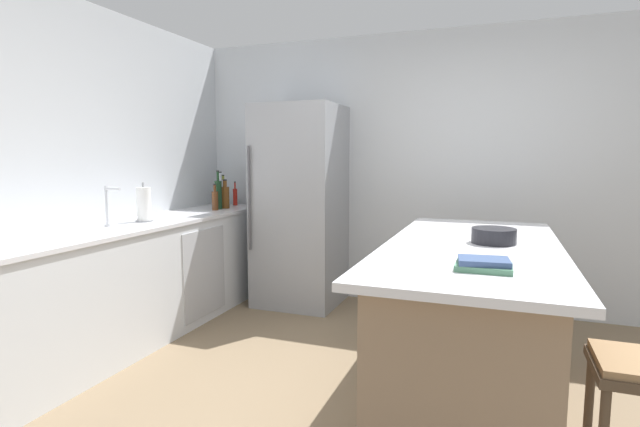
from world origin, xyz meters
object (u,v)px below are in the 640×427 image
whiskey_bottle (225,197)px  mixing_bowl (494,236)px  kitchen_island (469,321)px  sink_faucet (108,205)px  soda_bottle (221,193)px  wine_bottle (218,194)px  syrup_bottle (215,200)px  paper_towel_roll (144,205)px  cookbook_stack (484,264)px  refrigerator (300,206)px  olive_oil_bottle (223,194)px  hot_sauce_bottle (235,196)px

whiskey_bottle → mixing_bowl: (2.55, -1.20, -0.06)m
kitchen_island → sink_faucet: bearing=-177.2°
sink_faucet → soda_bottle: 1.49m
wine_bottle → syrup_bottle: bearing=-76.9°
sink_faucet → wine_bottle: bearing=85.2°
paper_towel_roll → cookbook_stack: 2.73m
cookbook_stack → mixing_bowl: mixing_bowl is taller
refrigerator → soda_bottle: refrigerator is taller
paper_towel_roll → wine_bottle: bearing=86.5°
soda_bottle → mixing_bowl: (2.66, -1.29, -0.09)m
whiskey_bottle → kitchen_island: bearing=-27.6°
kitchen_island → mixing_bowl: (0.11, 0.07, 0.51)m
paper_towel_roll → olive_oil_bottle: (-0.06, 1.27, -0.01)m
whiskey_bottle → sink_faucet: bearing=-95.4°
cookbook_stack → mixing_bowl: 0.72m
kitchen_island → mixing_bowl: size_ratio=8.68×
paper_towel_roll → whiskey_bottle: bearing=85.7°
paper_towel_roll → soda_bottle: (-0.03, 1.17, 0.01)m
olive_oil_bottle → mixing_bowl: olive_oil_bottle is taller
olive_oil_bottle → soda_bottle: size_ratio=0.90×
soda_bottle → mixing_bowl: size_ratio=1.44×
soda_bottle → cookbook_stack: bearing=-37.5°
soda_bottle → cookbook_stack: size_ratio=1.49×
sink_faucet → hot_sauce_bottle: sink_faucet is taller
hot_sauce_bottle → mixing_bowl: hot_sauce_bottle is taller
refrigerator → paper_towel_roll: 1.47m
refrigerator → sink_faucet: (-0.89, -1.52, 0.12)m
mixing_bowl → hot_sauce_bottle: bearing=150.2°
soda_bottle → syrup_bottle: 0.31m
hot_sauce_bottle → wine_bottle: 0.39m
paper_towel_roll → whiskey_bottle: paper_towel_roll is taller
syrup_bottle → cookbook_stack: (2.51, -1.73, -0.06)m
whiskey_bottle → syrup_bottle: 0.19m
wine_bottle → mixing_bowl: (2.57, -1.11, -0.09)m
refrigerator → mixing_bowl: (1.79, -1.32, 0.02)m
refrigerator → paper_towel_roll: bearing=-124.9°
refrigerator → mixing_bowl: refrigerator is taller
refrigerator → wine_bottle: bearing=-164.6°
sink_faucet → soda_bottle: size_ratio=0.83×
refrigerator → olive_oil_bottle: 0.91m
hot_sauce_bottle → mixing_bowl: (2.61, -1.49, -0.04)m
paper_towel_roll → hot_sauce_bottle: paper_towel_roll is taller
mixing_bowl → refrigerator: bearing=143.5°
olive_oil_bottle → syrup_bottle: 0.40m
kitchen_island → soda_bottle: (-2.54, 1.36, 0.60)m
kitchen_island → syrup_bottle: bearing=156.0°
syrup_bottle → mixing_bowl: 2.74m
paper_towel_roll → hot_sauce_bottle: size_ratio=1.24×
kitchen_island → syrup_bottle: size_ratio=8.56×
hot_sauce_bottle → whiskey_bottle: size_ratio=0.87×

